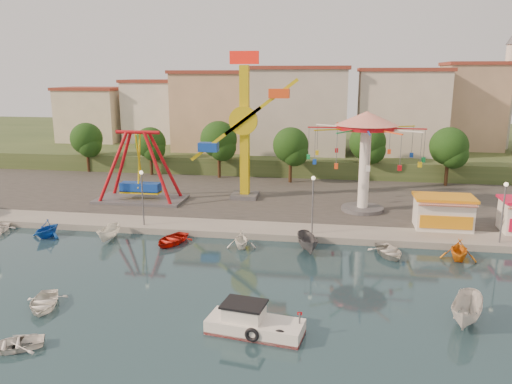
% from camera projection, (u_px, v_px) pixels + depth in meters
% --- Properties ---
extents(ground, '(200.00, 200.00, 0.00)m').
position_uv_depth(ground, '(184.00, 294.00, 34.09)').
color(ground, '#142B37').
rests_on(ground, ground).
extents(quay_deck, '(200.00, 100.00, 0.60)m').
position_uv_depth(quay_deck, '(283.00, 152.00, 93.56)').
color(quay_deck, '#9E998E').
rests_on(quay_deck, ground).
extents(asphalt_pad, '(90.00, 28.00, 0.01)m').
position_uv_depth(asphalt_pad, '(255.00, 188.00, 62.76)').
color(asphalt_pad, '#4C4944').
rests_on(asphalt_pad, quay_deck).
extents(hill_terrace, '(200.00, 60.00, 3.00)m').
position_uv_depth(hill_terrace, '(285.00, 142.00, 98.09)').
color(hill_terrace, '#384C26').
rests_on(hill_terrace, ground).
extents(pirate_ship_ride, '(10.00, 5.00, 8.00)m').
position_uv_depth(pirate_ship_ride, '(139.00, 168.00, 55.83)').
color(pirate_ship_ride, '#59595E').
rests_on(pirate_ship_ride, quay_deck).
extents(kamikaze_tower, '(8.20, 3.10, 16.50)m').
position_uv_depth(kamikaze_tower, '(248.00, 131.00, 56.00)').
color(kamikaze_tower, '#59595E').
rests_on(kamikaze_tower, quay_deck).
extents(wave_swinger, '(11.60, 11.60, 10.40)m').
position_uv_depth(wave_swinger, '(366.00, 139.00, 50.86)').
color(wave_swinger, '#59595E').
rests_on(wave_swinger, quay_deck).
extents(booth_left, '(5.40, 3.78, 3.08)m').
position_uv_depth(booth_left, '(443.00, 212.00, 46.32)').
color(booth_left, white).
rests_on(booth_left, quay_deck).
extents(lamp_post_1, '(0.14, 0.14, 5.00)m').
position_uv_depth(lamp_post_1, '(143.00, 199.00, 47.10)').
color(lamp_post_1, '#59595E').
rests_on(lamp_post_1, quay_deck).
extents(lamp_post_2, '(0.14, 0.14, 5.00)m').
position_uv_depth(lamp_post_2, '(313.00, 207.00, 44.61)').
color(lamp_post_2, '#59595E').
rests_on(lamp_post_2, quay_deck).
extents(lamp_post_3, '(0.14, 0.14, 5.00)m').
position_uv_depth(lamp_post_3, '(503.00, 214.00, 42.12)').
color(lamp_post_3, '#59595E').
rests_on(lamp_post_3, quay_deck).
extents(tree_0, '(4.60, 4.60, 7.19)m').
position_uv_depth(tree_0, '(86.00, 139.00, 72.38)').
color(tree_0, '#382314').
rests_on(tree_0, quay_deck).
extents(tree_1, '(4.35, 4.35, 6.80)m').
position_uv_depth(tree_1, '(150.00, 143.00, 70.18)').
color(tree_1, '#382314').
rests_on(tree_1, quay_deck).
extents(tree_2, '(5.02, 5.02, 7.85)m').
position_uv_depth(tree_2, '(219.00, 140.00, 68.04)').
color(tree_2, '#382314').
rests_on(tree_2, quay_deck).
extents(tree_3, '(4.68, 4.68, 7.32)m').
position_uv_depth(tree_3, '(291.00, 145.00, 65.18)').
color(tree_3, '#382314').
rests_on(tree_3, quay_deck).
extents(tree_4, '(4.86, 4.86, 7.60)m').
position_uv_depth(tree_4, '(368.00, 142.00, 66.46)').
color(tree_4, '#382314').
rests_on(tree_4, quay_deck).
extents(tree_5, '(4.83, 4.83, 7.54)m').
position_uv_depth(tree_5, '(449.00, 146.00, 63.16)').
color(tree_5, '#382314').
rests_on(tree_5, quay_deck).
extents(building_0, '(9.26, 9.53, 11.87)m').
position_uv_depth(building_0, '(70.00, 110.00, 81.45)').
color(building_0, beige).
rests_on(building_0, hill_terrace).
extents(building_1, '(12.33, 9.01, 8.63)m').
position_uv_depth(building_1, '(152.00, 118.00, 85.06)').
color(building_1, silver).
rests_on(building_1, hill_terrace).
extents(building_2, '(11.95, 9.28, 11.23)m').
position_uv_depth(building_2, '(228.00, 111.00, 83.27)').
color(building_2, tan).
rests_on(building_2, hill_terrace).
extents(building_3, '(12.59, 10.50, 9.20)m').
position_uv_depth(building_3, '(310.00, 120.00, 78.33)').
color(building_3, beige).
rests_on(building_3, hill_terrace).
extents(building_4, '(10.75, 9.23, 9.24)m').
position_uv_depth(building_4, '(395.00, 119.00, 79.49)').
color(building_4, beige).
rests_on(building_4, hill_terrace).
extents(building_5, '(12.77, 10.96, 11.21)m').
position_uv_depth(building_5, '(488.00, 115.00, 75.40)').
color(building_5, tan).
rests_on(building_5, hill_terrace).
extents(minaret, '(2.80, 2.80, 18.00)m').
position_uv_depth(minaret, '(508.00, 88.00, 77.44)').
color(minaret, silver).
rests_on(minaret, hill_terrace).
extents(cabin_motorboat, '(5.83, 2.92, 1.96)m').
position_uv_depth(cabin_motorboat, '(253.00, 325.00, 28.88)').
color(cabin_motorboat, white).
rests_on(cabin_motorboat, ground).
extents(rowboat_a, '(3.64, 4.26, 0.75)m').
position_uv_depth(rowboat_a, '(43.00, 303.00, 31.99)').
color(rowboat_a, white).
rests_on(rowboat_a, ground).
extents(rowboat_b, '(3.84, 3.48, 0.65)m').
position_uv_depth(rowboat_b, '(14.00, 344.00, 27.20)').
color(rowboat_b, white).
rests_on(rowboat_b, ground).
extents(skiff, '(3.11, 4.69, 1.69)m').
position_uv_depth(skiff, '(467.00, 311.00, 29.83)').
color(skiff, silver).
rests_on(skiff, ground).
extents(moored_boat_1, '(3.08, 3.45, 1.65)m').
position_uv_depth(moored_boat_1, '(47.00, 228.00, 45.82)').
color(moored_boat_1, blue).
rests_on(moored_boat_1, ground).
extents(moored_boat_2, '(1.39, 3.52, 1.35)m').
position_uv_depth(moored_boat_2, '(109.00, 233.00, 44.91)').
color(moored_boat_2, white).
rests_on(moored_boat_2, ground).
extents(moored_boat_3, '(3.80, 4.54, 0.81)m').
position_uv_depth(moored_boat_3, '(171.00, 239.00, 44.07)').
color(moored_boat_3, red).
rests_on(moored_boat_3, ground).
extents(moored_boat_4, '(3.04, 3.34, 1.53)m').
position_uv_depth(moored_boat_4, '(241.00, 239.00, 43.00)').
color(moored_boat_4, white).
rests_on(moored_boat_4, ground).
extents(moored_boat_5, '(2.52, 4.19, 1.52)m').
position_uv_depth(moored_boat_5, '(308.00, 243.00, 42.11)').
color(moored_boat_5, '#515155').
rests_on(moored_boat_5, ground).
extents(moored_boat_6, '(3.76, 4.47, 0.79)m').
position_uv_depth(moored_boat_6, '(389.00, 251.00, 41.15)').
color(moored_boat_6, beige).
rests_on(moored_boat_6, ground).
extents(moored_boat_7, '(3.39, 3.74, 1.71)m').
position_uv_depth(moored_boat_7, '(459.00, 250.00, 40.20)').
color(moored_boat_7, orange).
rests_on(moored_boat_7, ground).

